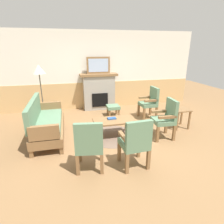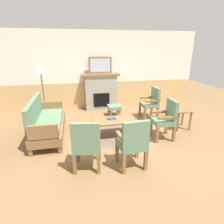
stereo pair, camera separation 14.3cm
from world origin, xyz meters
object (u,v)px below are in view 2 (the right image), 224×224
Objects in this scene: armchair_by_window_left at (151,102)px; armchair_front_center at (87,143)px; coffee_table at (112,122)px; couch at (46,122)px; armchair_near_fireplace at (166,118)px; framed_picture at (100,65)px; side_table at (181,114)px; book_on_table at (112,118)px; footstool at (114,108)px; fireplace at (101,91)px; floor_lamp_by_couch at (41,73)px; armchair_front_left at (133,142)px.

armchair_by_window_left is 3.13m from armchair_front_center.
coffee_table is at bearing -145.27° from armchair_by_window_left.
couch and armchair_near_fireplace have the same top height.
framed_picture is 1.45× the size of side_table.
armchair_front_center is (-2.18, -2.24, 0.00)m from armchair_by_window_left.
book_on_table is 0.22× the size of armchair_near_fireplace.
armchair_by_window_left is (1.10, -0.40, 0.25)m from footstool.
armchair_near_fireplace is (1.26, -0.44, 0.08)m from book_on_table.
fireplace reaches higher than armchair_front_center.
book_on_table is at bearing -91.42° from fireplace.
coffee_table is 2.40× the size of footstool.
framed_picture reaches higher than armchair_by_window_left.
floor_lamp_by_couch is at bearing 158.65° from side_table.
fireplace reaches higher than side_table.
armchair_by_window_left is (1.41, -1.26, -0.11)m from fireplace.
side_table is (1.90, -2.18, -1.13)m from framed_picture.
armchair_front_center reaches higher than book_on_table.
book_on_table is at bearing 97.11° from coffee_table.
coffee_table is 0.98× the size of armchair_near_fireplace.
couch is 3.15m from armchair_by_window_left.
fireplace is 1.33× the size of armchair_near_fireplace.
couch is 1.61m from book_on_table.
coffee_table is at bearing 163.68° from armchair_near_fireplace.
fireplace is 1.62× the size of framed_picture.
armchair_front_center is at bearing -120.59° from coffee_table.
fireplace reaches higher than armchair_near_fireplace.
armchair_near_fireplace and armchair_front_left have the same top height.
couch is 1.88× the size of coffee_table.
armchair_front_left is 1.00× the size of armchair_front_center.
framed_picture is at bearing 114.50° from armchair_near_fireplace.
book_on_table reaches higher than coffee_table.
framed_picture is at bearing 138.13° from armchair_by_window_left.
footstool is (0.35, 1.41, -0.10)m from coffee_table.
armchair_front_left is at bearing -142.24° from side_table.
footstool is 2.07m from side_table.
couch is 1.76m from armchair_front_center.
book_on_table is at bearing -39.58° from floor_lamp_by_couch.
armchair_near_fireplace is (1.20, -2.64, -0.11)m from fireplace.
armchair_front_center is at bearing -112.29° from footstool.
framed_picture is 0.48× the size of floor_lamp_by_couch.
armchair_by_window_left is 2.72m from armchair_front_left.
framed_picture is at bearing 77.54° from armchair_front_center.
book_on_table is (-0.05, -2.20, -0.20)m from fireplace.
fireplace reaches higher than armchair_front_left.
book_on_table is 0.54× the size of footstool.
coffee_table is at bearing -10.16° from couch.
armchair_by_window_left reaches higher than side_table.
framed_picture reaches higher than side_table.
book_on_table is at bearing 61.09° from armchair_front_center.
footstool is at bearing 140.25° from side_table.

